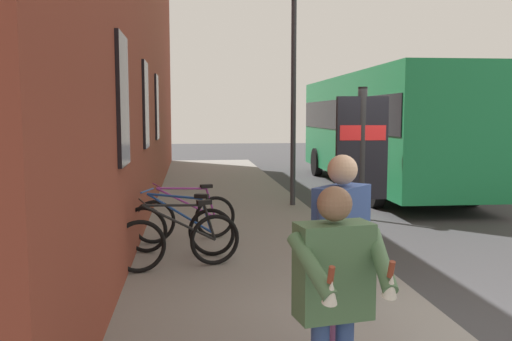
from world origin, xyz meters
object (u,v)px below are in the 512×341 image
Objects in this scene: bicycle_beside_lamp at (178,229)px; pedestrian_crossing_street at (341,242)px; city_bus at (380,124)px; street_lamp at (294,76)px; transit_info_sign at (361,162)px; bicycle_leaning_wall at (186,218)px; tourist_with_hotdogs at (335,287)px; bicycle_nearest_sign at (179,241)px.

pedestrian_crossing_street reaches higher than bicycle_beside_lamp.
street_lamp is at bearing 136.04° from city_bus.
pedestrian_crossing_street is (-1.47, 0.63, -0.50)m from transit_info_sign.
city_bus is (10.12, -3.84, 0.20)m from transit_info_sign.
city_bus is 12.45m from pedestrian_crossing_street.
transit_info_sign is 0.48× the size of street_lamp.
transit_info_sign is 6.86m from street_lamp.
bicycle_beside_lamp and bicycle_leaning_wall have the same top height.
street_lamp reaches higher than pedestrian_crossing_street.
bicycle_beside_lamp is 0.16× the size of city_bus.
bicycle_beside_lamp is 4.26m from pedestrian_crossing_street.
bicycle_beside_lamp is at bearing 148.75° from street_lamp.
city_bus is at bearing -37.49° from bicycle_beside_lamp.
bicycle_beside_lamp is 0.71× the size of transit_info_sign.
bicycle_beside_lamp is at bearing 38.98° from transit_info_sign.
tourist_with_hotdogs is (-2.38, 0.93, -0.57)m from transit_info_sign.
city_bus is 2.12× the size of street_lamp.
bicycle_nearest_sign is at bearing 153.07° from street_lamp.
transit_info_sign is 0.23× the size of city_bus.
bicycle_beside_lamp is (0.78, 0.02, 0.00)m from bicycle_nearest_sign.
bicycle_nearest_sign is 0.96× the size of pedestrian_crossing_street.
street_lamp is at bearing -36.43° from bicycle_leaning_wall.
tourist_with_hotdogs is (-4.87, -1.09, 0.64)m from bicycle_beside_lamp.
bicycle_nearest_sign is at bearing 23.19° from pedestrian_crossing_street.
street_lamp is at bearing -8.14° from pedestrian_crossing_street.
pedestrian_crossing_street is (-11.59, 4.47, -0.70)m from city_bus.
pedestrian_crossing_street is (-4.85, -1.28, 0.71)m from bicycle_leaning_wall.
bicycle_leaning_wall is at bearing 14.82° from pedestrian_crossing_street.
tourist_with_hotdogs is at bearing -167.41° from bicycle_beside_lamp.
pedestrian_crossing_street is at bearing 158.92° from city_bus.
bicycle_leaning_wall is 0.35× the size of street_lamp.
bicycle_nearest_sign is at bearing -178.44° from bicycle_beside_lamp.
bicycle_leaning_wall is 5.88m from tourist_with_hotdogs.
city_bus is 6.33× the size of tourist_with_hotdogs.
tourist_with_hotdogs is (-4.09, -1.07, 0.64)m from bicycle_nearest_sign.
bicycle_leaning_wall is (1.66, -0.08, 0.00)m from bicycle_nearest_sign.
transit_info_sign is at bearing 175.41° from street_lamp.
pedestrian_crossing_street is 1.08× the size of tourist_with_hotdogs.
pedestrian_crossing_street is (-3.96, -1.39, 0.71)m from bicycle_beside_lamp.
bicycle_leaning_wall is 0.16× the size of city_bus.
tourist_with_hotdogs reaches higher than bicycle_leaning_wall.
street_lamp is at bearing -26.93° from bicycle_nearest_sign.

